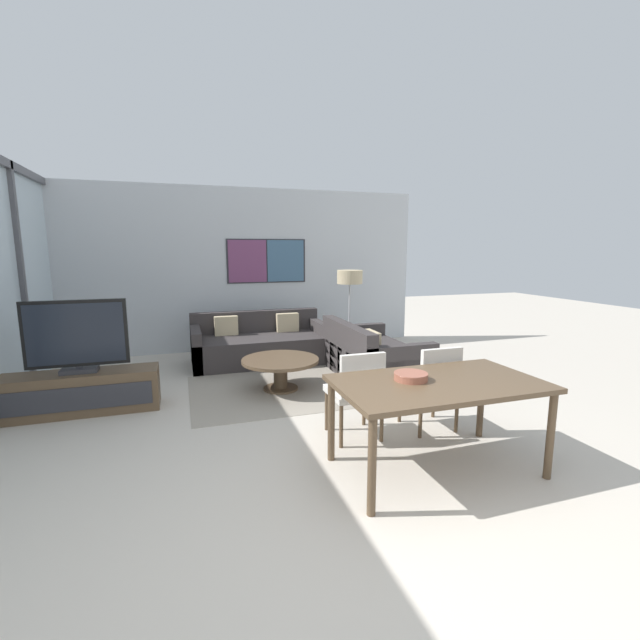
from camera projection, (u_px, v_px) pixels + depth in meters
ground_plane at (364, 558)px, 2.48m from camera, size 24.00×24.00×0.00m
wall_back at (237, 270)px, 7.44m from camera, size 6.65×0.09×2.80m
area_rug at (281, 389)px, 5.43m from camera, size 2.23×1.81×0.01m
tv_console at (82, 392)px, 4.64m from camera, size 1.57×0.43×0.45m
television at (77, 337)px, 4.54m from camera, size 1.01×0.20×0.78m
sofa_main at (260, 345)px, 6.77m from camera, size 2.08×0.99×0.76m
sofa_side at (370, 358)px, 5.96m from camera, size 0.99×1.63×0.76m
coffee_table at (280, 366)px, 5.38m from camera, size 0.97×0.97×0.40m
dining_table at (438, 390)px, 3.37m from camera, size 1.62×0.92×0.74m
dining_chair_left at (357, 388)px, 3.95m from camera, size 0.46×0.46×0.85m
dining_chair_centre at (433, 382)px, 4.15m from camera, size 0.46×0.46×0.85m
fruit_bowl at (411, 376)px, 3.38m from camera, size 0.27×0.27×0.06m
floor_lamp at (350, 282)px, 6.94m from camera, size 0.41×0.41×1.42m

